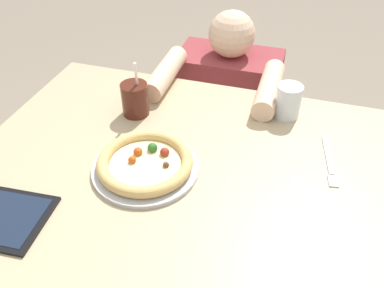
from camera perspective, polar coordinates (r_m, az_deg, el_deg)
dining_table at (r=1.14m, az=-2.35°, el=-7.59°), size 1.11×0.87×0.75m
pizza_near at (r=1.04m, az=-6.68°, el=-2.82°), size 0.28×0.28×0.04m
drink_cup_colored at (r=1.22m, az=-8.14°, el=6.37°), size 0.08×0.08×0.18m
water_cup_clear at (r=1.24m, az=13.56°, el=6.01°), size 0.08×0.08×0.10m
fork at (r=1.12m, az=19.02°, el=-2.57°), size 0.05×0.20×0.00m
diner_seated at (r=1.73m, az=4.73°, el=1.97°), size 0.42×0.53×0.94m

